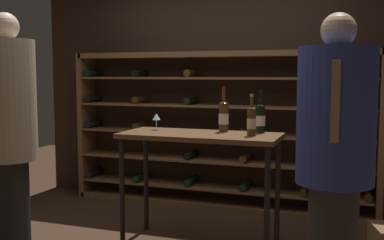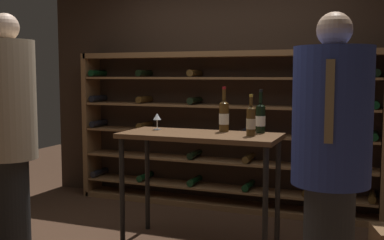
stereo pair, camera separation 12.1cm
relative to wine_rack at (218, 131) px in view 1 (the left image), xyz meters
name	(u,v)px [view 1 (the left image)]	position (x,y,z in m)	size (l,w,h in m)	color
back_wall	(225,81)	(0.02, 0.21, 0.55)	(4.53, 0.10, 2.79)	#332319
wine_rack	(218,131)	(0.00, 0.00, 0.00)	(3.39, 0.32, 1.71)	brown
tasting_table	(200,147)	(0.19, -1.19, 0.02)	(1.34, 0.57, 0.98)	brown
person_host_in_suit	(335,148)	(1.32, -1.87, 0.16)	(0.48, 0.49, 1.85)	#2C2C2C
person_bystander_dark_jacket	(9,128)	(-1.02, -2.08, 0.22)	(0.42, 0.42, 1.92)	black
wine_bottle_green_slim	(260,117)	(0.66, -0.97, 0.26)	(0.08, 0.08, 0.37)	black
wine_bottle_amber_reserve	(252,120)	(0.63, -1.20, 0.25)	(0.08, 0.08, 0.34)	#4C3314
wine_bottle_gold_foil	(224,116)	(0.34, -1.00, 0.27)	(0.09, 0.09, 0.39)	#4C3314
wine_glass_stemmed_left	(156,118)	(-0.26, -1.08, 0.24)	(0.07, 0.07, 0.15)	silver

